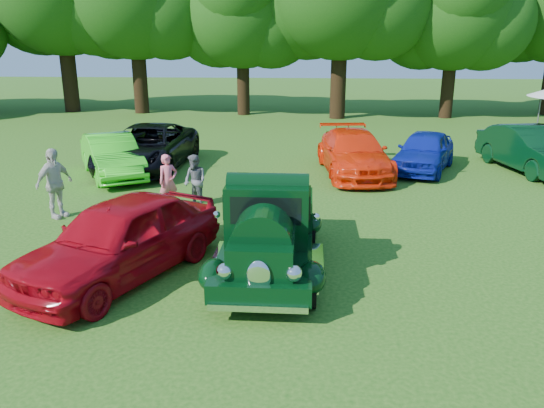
# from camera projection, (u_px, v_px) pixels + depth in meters

# --- Properties ---
(ground) EXTENTS (120.00, 120.00, 0.00)m
(ground) POSITION_uv_depth(u_px,v_px,m) (253.00, 272.00, 10.69)
(ground) COLOR #1D4F12
(ground) RESTS_ON ground
(hero_pickup) EXTENTS (2.23, 4.80, 1.87)m
(hero_pickup) POSITION_uv_depth(u_px,v_px,m) (269.00, 231.00, 10.64)
(hero_pickup) COLOR black
(hero_pickup) RESTS_ON ground
(red_convertible) EXTENTS (3.64, 5.01, 1.59)m
(red_convertible) POSITION_uv_depth(u_px,v_px,m) (120.00, 238.00, 10.28)
(red_convertible) COLOR #A10611
(red_convertible) RESTS_ON ground
(back_car_lime) EXTENTS (3.51, 4.50, 1.43)m
(back_car_lime) POSITION_uv_depth(u_px,v_px,m) (112.00, 156.00, 18.06)
(back_car_lime) COLOR #2ED11B
(back_car_lime) RESTS_ON ground
(back_car_black) EXTENTS (2.85, 5.80, 1.59)m
(back_car_black) POSITION_uv_depth(u_px,v_px,m) (148.00, 147.00, 19.14)
(back_car_black) COLOR black
(back_car_black) RESTS_ON ground
(back_car_orange) EXTENTS (2.66, 5.32, 1.48)m
(back_car_orange) POSITION_uv_depth(u_px,v_px,m) (354.00, 153.00, 18.42)
(back_car_orange) COLOR red
(back_car_orange) RESTS_ON ground
(back_car_blue) EXTENTS (3.12, 4.47, 1.41)m
(back_car_blue) POSITION_uv_depth(u_px,v_px,m) (424.00, 151.00, 18.90)
(back_car_blue) COLOR #0E1C9A
(back_car_blue) RESTS_ON ground
(back_car_green) EXTENTS (2.64, 5.07, 1.59)m
(back_car_green) POSITION_uv_depth(u_px,v_px,m) (531.00, 149.00, 18.79)
(back_car_green) COLOR black
(back_car_green) RESTS_ON ground
(spectator_pink) EXTENTS (0.66, 0.64, 1.52)m
(spectator_pink) POSITION_uv_depth(u_px,v_px,m) (168.00, 182.00, 14.59)
(spectator_pink) COLOR #F36479
(spectator_pink) RESTS_ON ground
(spectator_grey) EXTENTS (0.91, 0.88, 1.47)m
(spectator_grey) POSITION_uv_depth(u_px,v_px,m) (195.00, 181.00, 14.74)
(spectator_grey) COLOR slate
(spectator_grey) RESTS_ON ground
(spectator_white) EXTENTS (0.88, 1.17, 1.85)m
(spectator_white) POSITION_uv_depth(u_px,v_px,m) (54.00, 183.00, 13.74)
(spectator_white) COLOR beige
(spectator_white) RESTS_ON ground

